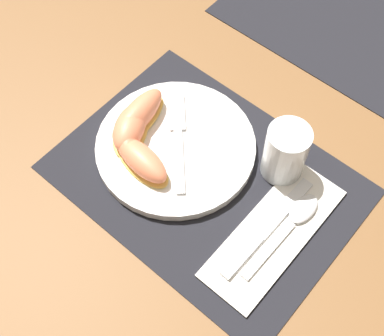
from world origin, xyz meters
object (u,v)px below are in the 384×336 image
citrus_wedge_3 (143,161)px  juice_glass (285,154)px  knife (266,229)px  citrus_wedge_2 (128,138)px  plate (176,147)px  spoon (294,219)px  citrus_wedge_1 (130,129)px  fork (178,134)px  citrus_wedge_0 (137,118)px

citrus_wedge_3 → juice_glass: bearing=42.1°
knife → citrus_wedge_2: bearing=-174.2°
citrus_wedge_3 → plate: bearing=81.1°
spoon → citrus_wedge_1: 0.30m
fork → citrus_wedge_3: size_ratio=1.37×
knife → fork: 0.21m
plate → spoon: size_ratio=1.49×
juice_glass → knife: size_ratio=0.48×
knife → citrus_wedge_0: citrus_wedge_0 is taller
fork → citrus_wedge_0: 0.07m
knife → citrus_wedge_3: 0.22m
juice_glass → spoon: size_ratio=0.57×
citrus_wedge_3 → citrus_wedge_0: bearing=140.1°
citrus_wedge_1 → citrus_wedge_2: size_ratio=1.15×
plate → knife: size_ratio=1.26×
knife → fork: (-0.21, 0.04, 0.01)m
plate → juice_glass: 0.18m
spoon → knife: bearing=-119.9°
citrus_wedge_1 → citrus_wedge_2: citrus_wedge_1 is taller
plate → juice_glass: bearing=28.2°
citrus_wedge_0 → citrus_wedge_2: 0.04m
plate → citrus_wedge_1: (-0.07, -0.04, 0.03)m
fork → citrus_wedge_3: (-0.00, -0.08, 0.01)m
citrus_wedge_1 → citrus_wedge_2: bearing=-57.8°
citrus_wedge_1 → citrus_wedge_3: citrus_wedge_1 is taller
citrus_wedge_2 → citrus_wedge_3: 0.05m
plate → citrus_wedge_0: 0.08m
citrus_wedge_1 → citrus_wedge_3: bearing=-28.1°
knife → fork: size_ratio=1.36×
juice_glass → citrus_wedge_0: (-0.23, -0.10, -0.01)m
plate → spoon: plate is taller
fork → citrus_wedge_0: (-0.07, -0.03, 0.02)m
plate → citrus_wedge_3: size_ratio=2.35×
citrus_wedge_2 → spoon: bearing=13.3°
citrus_wedge_3 → fork: bearing=88.7°
citrus_wedge_1 → citrus_wedge_3: size_ratio=0.97×
plate → fork: fork is taller
plate → fork: size_ratio=1.71×
spoon → fork: bearing=-179.3°
juice_glass → citrus_wedge_0: bearing=-157.4°
juice_glass → citrus_wedge_0: juice_glass is taller
plate → knife: (0.20, -0.02, -0.00)m
citrus_wedge_1 → citrus_wedge_2: (0.01, -0.01, -0.00)m
knife → citrus_wedge_2: citrus_wedge_2 is taller
citrus_wedge_2 → knife: bearing=5.8°
knife → spoon: size_ratio=1.19×
knife → citrus_wedge_2: (-0.26, -0.03, 0.03)m
citrus_wedge_2 → citrus_wedge_3: citrus_wedge_3 is taller
citrus_wedge_0 → citrus_wedge_1: (0.01, -0.02, -0.00)m
plate → citrus_wedge_2: 0.08m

